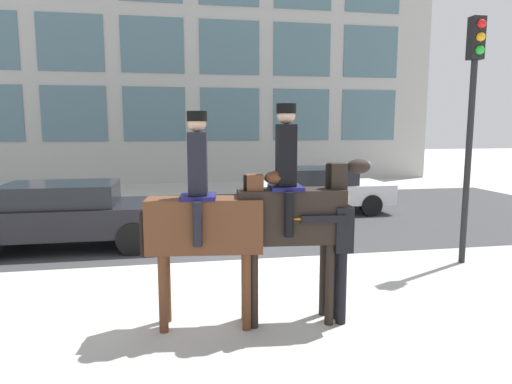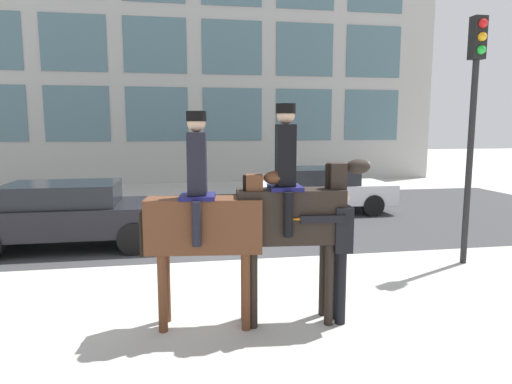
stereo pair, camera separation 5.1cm
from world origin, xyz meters
The scene contains 8 objects.
ground_plane centered at (0.00, 0.00, 0.00)m, with size 80.00×80.00×0.00m, color #B2AFA8.
road_surface centered at (0.00, 4.75, 0.00)m, with size 22.58×8.50×0.01m.
mounted_horse_lead centered at (-0.58, -2.26, 1.37)m, with size 1.79×0.65×2.66m.
mounted_horse_companion centered at (0.49, -2.32, 1.45)m, with size 1.75×0.65×2.75m.
pedestrian_bystander centered at (1.07, -2.43, 1.01)m, with size 0.86×0.43×1.71m.
street_car_near_lane centered at (-3.13, 2.02, 0.72)m, with size 4.34×1.85×1.35m.
street_car_far_lane centered at (3.23, 4.92, 0.69)m, with size 3.97×1.94×1.31m.
traffic_light centered at (4.24, -0.43, 2.90)m, with size 0.24×0.29×4.35m.
Camera 1 is at (-0.99, -7.73, 2.47)m, focal length 32.00 mm.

